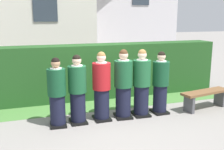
# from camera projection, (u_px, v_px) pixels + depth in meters

# --- Properties ---
(ground_plane) EXTENTS (60.00, 60.00, 0.00)m
(ground_plane) POSITION_uv_depth(u_px,v_px,m) (112.00, 118.00, 6.41)
(ground_plane) COLOR gray
(student_front_row_0) EXTENTS (0.40, 0.45, 1.52)m
(student_front_row_0) POSITION_uv_depth(u_px,v_px,m) (57.00, 94.00, 5.83)
(student_front_row_0) COLOR black
(student_front_row_0) RESTS_ON ground
(student_front_row_1) EXTENTS (0.40, 0.45, 1.55)m
(student_front_row_1) POSITION_uv_depth(u_px,v_px,m) (78.00, 91.00, 6.00)
(student_front_row_1) COLOR black
(student_front_row_1) RESTS_ON ground
(student_in_red_blazer) EXTENTS (0.41, 0.50, 1.60)m
(student_in_red_blazer) POSITION_uv_depth(u_px,v_px,m) (102.00, 88.00, 6.19)
(student_in_red_blazer) COLOR black
(student_in_red_blazer) RESTS_ON ground
(student_front_row_3) EXTENTS (0.42, 0.52, 1.63)m
(student_front_row_3) POSITION_uv_depth(u_px,v_px,m) (123.00, 86.00, 6.33)
(student_front_row_3) COLOR black
(student_front_row_3) RESTS_ON ground
(student_front_row_4) EXTENTS (0.42, 0.47, 1.62)m
(student_front_row_4) POSITION_uv_depth(u_px,v_px,m) (142.00, 84.00, 6.46)
(student_front_row_4) COLOR black
(student_front_row_4) RESTS_ON ground
(student_front_row_5) EXTENTS (0.40, 0.49, 1.54)m
(student_front_row_5) POSITION_uv_depth(u_px,v_px,m) (160.00, 84.00, 6.64)
(student_front_row_5) COLOR black
(student_front_row_5) RESTS_ON ground
(hedge) EXTENTS (7.71, 0.70, 1.57)m
(hedge) POSITION_uv_depth(u_px,v_px,m) (93.00, 71.00, 7.91)
(hedge) COLOR #214C1E
(hedge) RESTS_ON ground
(wooden_bench) EXTENTS (1.44, 0.60, 0.48)m
(wooden_bench) POSITION_uv_depth(u_px,v_px,m) (205.00, 96.00, 7.00)
(wooden_bench) COLOR brown
(wooden_bench) RESTS_ON ground
(lawn_strip) EXTENTS (7.71, 0.90, 0.01)m
(lawn_strip) POSITION_uv_depth(u_px,v_px,m) (101.00, 105.00, 7.34)
(lawn_strip) COLOR #477A38
(lawn_strip) RESTS_ON ground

